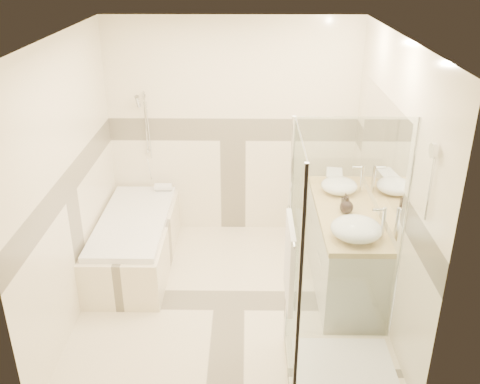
{
  "coord_description": "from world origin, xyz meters",
  "views": [
    {
      "loc": [
        0.16,
        -4.29,
        3.14
      ],
      "look_at": [
        0.1,
        0.25,
        1.05
      ],
      "focal_mm": 40.0,
      "sensor_mm": 36.0,
      "label": 1
    }
  ],
  "objects_px": {
    "shower_enclosure": "(333,323)",
    "vessel_sink_far": "(356,229)",
    "vessel_sink_near": "(339,186)",
    "amenity_bottle_a": "(345,201)",
    "bathtub": "(135,239)",
    "vanity": "(343,248)",
    "amenity_bottle_b": "(347,205)"
  },
  "relations": [
    {
      "from": "amenity_bottle_a",
      "to": "vessel_sink_near",
      "type": "bearing_deg",
      "value": 90.0
    },
    {
      "from": "bathtub",
      "to": "amenity_bottle_b",
      "type": "height_order",
      "value": "amenity_bottle_b"
    },
    {
      "from": "vessel_sink_near",
      "to": "amenity_bottle_b",
      "type": "distance_m",
      "value": 0.46
    },
    {
      "from": "vanity",
      "to": "vessel_sink_far",
      "type": "xyz_separation_m",
      "value": [
        -0.02,
        -0.55,
        0.51
      ]
    },
    {
      "from": "vessel_sink_near",
      "to": "amenity_bottle_a",
      "type": "bearing_deg",
      "value": -90.0
    },
    {
      "from": "shower_enclosure",
      "to": "amenity_bottle_b",
      "type": "distance_m",
      "value": 1.31
    },
    {
      "from": "vanity",
      "to": "amenity_bottle_b",
      "type": "xyz_separation_m",
      "value": [
        -0.02,
        -0.07,
        0.51
      ]
    },
    {
      "from": "vanity",
      "to": "amenity_bottle_b",
      "type": "distance_m",
      "value": 0.51
    },
    {
      "from": "shower_enclosure",
      "to": "vessel_sink_near",
      "type": "xyz_separation_m",
      "value": [
        0.27,
        1.66,
        0.42
      ]
    },
    {
      "from": "shower_enclosure",
      "to": "amenity_bottle_a",
      "type": "bearing_deg",
      "value": 78.08
    },
    {
      "from": "bathtub",
      "to": "vessel_sink_far",
      "type": "bearing_deg",
      "value": -22.9
    },
    {
      "from": "shower_enclosure",
      "to": "vessel_sink_near",
      "type": "bearing_deg",
      "value": 80.69
    },
    {
      "from": "shower_enclosure",
      "to": "vessel_sink_far",
      "type": "relative_size",
      "value": 4.61
    },
    {
      "from": "shower_enclosure",
      "to": "vessel_sink_far",
      "type": "bearing_deg",
      "value": 69.28
    },
    {
      "from": "vanity",
      "to": "shower_enclosure",
      "type": "xyz_separation_m",
      "value": [
        -0.29,
        -1.27,
        0.08
      ]
    },
    {
      "from": "vanity",
      "to": "vessel_sink_near",
      "type": "height_order",
      "value": "vessel_sink_near"
    },
    {
      "from": "shower_enclosure",
      "to": "amenity_bottle_b",
      "type": "relative_size",
      "value": 12.2
    },
    {
      "from": "vessel_sink_near",
      "to": "vessel_sink_far",
      "type": "xyz_separation_m",
      "value": [
        0.0,
        -0.94,
        0.01
      ]
    },
    {
      "from": "vanity",
      "to": "shower_enclosure",
      "type": "distance_m",
      "value": 1.31
    },
    {
      "from": "vessel_sink_near",
      "to": "shower_enclosure",
      "type": "bearing_deg",
      "value": -99.31
    },
    {
      "from": "amenity_bottle_a",
      "to": "vessel_sink_far",
      "type": "bearing_deg",
      "value": -90.0
    },
    {
      "from": "amenity_bottle_a",
      "to": "amenity_bottle_b",
      "type": "distance_m",
      "value": 0.09
    },
    {
      "from": "bathtub",
      "to": "amenity_bottle_b",
      "type": "relative_size",
      "value": 10.17
    },
    {
      "from": "vessel_sink_near",
      "to": "amenity_bottle_a",
      "type": "xyz_separation_m",
      "value": [
        0.0,
        -0.37,
        0.0
      ]
    },
    {
      "from": "vanity",
      "to": "amenity_bottle_b",
      "type": "height_order",
      "value": "amenity_bottle_b"
    },
    {
      "from": "vanity",
      "to": "vessel_sink_far",
      "type": "relative_size",
      "value": 3.66
    },
    {
      "from": "bathtub",
      "to": "vessel_sink_near",
      "type": "xyz_separation_m",
      "value": [
        2.13,
        0.04,
        0.62
      ]
    },
    {
      "from": "bathtub",
      "to": "shower_enclosure",
      "type": "height_order",
      "value": "shower_enclosure"
    },
    {
      "from": "amenity_bottle_a",
      "to": "shower_enclosure",
      "type": "bearing_deg",
      "value": -101.92
    },
    {
      "from": "bathtub",
      "to": "shower_enclosure",
      "type": "distance_m",
      "value": 2.47
    },
    {
      "from": "amenity_bottle_b",
      "to": "vessel_sink_near",
      "type": "bearing_deg",
      "value": 90.0
    },
    {
      "from": "bathtub",
      "to": "vessel_sink_far",
      "type": "height_order",
      "value": "vessel_sink_far"
    }
  ]
}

